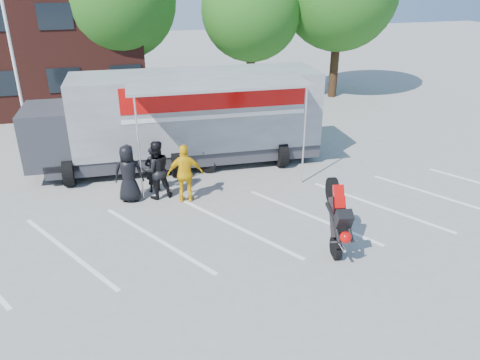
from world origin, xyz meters
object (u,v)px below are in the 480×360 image
flagpole (14,25)px  transporter_truck (187,164)px  spectator_leather_a (128,174)px  tree_mid (251,11)px  parked_motorcycle (191,173)px  spectator_leather_c (156,170)px  spectator_hivis (185,174)px  stunt_bike_rider (328,243)px  spectator_leather_b (153,169)px  tree_left (117,0)px

flagpole → transporter_truck: 8.58m
spectator_leather_a → tree_mid: bearing=-113.4°
tree_mid → parked_motorcycle: (-5.35, -9.61, -4.94)m
spectator_leather_c → spectator_hivis: size_ratio=1.02×
stunt_bike_rider → spectator_leather_a: spectator_leather_a is taller
flagpole → transporter_truck: size_ratio=0.71×
transporter_truck → spectator_hivis: (-0.58, -3.22, 0.98)m
spectator_leather_c → spectator_leather_b: bearing=-90.2°
tree_left → stunt_bike_rider: bearing=-75.1°
tree_mid → spectator_leather_b: (-6.87, -10.80, -4.13)m
parked_motorcycle → spectator_hivis: 2.54m
flagpole → stunt_bike_rider: flagpole is taller
parked_motorcycle → spectator_leather_b: spectator_leather_b is taller
transporter_truck → stunt_bike_rider: (2.78, -6.94, 0.00)m
flagpole → stunt_bike_rider: 14.59m
spectator_hivis → spectator_leather_b: bearing=-39.2°
tree_left → spectator_hivis: tree_left is taller
transporter_truck → spectator_leather_c: spectator_leather_c is taller
tree_left → spectator_leather_b: tree_left is taller
transporter_truck → spectator_leather_a: spectator_leather_a is taller
flagpole → spectator_leather_c: bearing=-55.0°
tree_left → tree_mid: 7.10m
spectator_leather_a → spectator_hivis: spectator_hivis is taller
tree_left → spectator_hivis: 13.71m
spectator_leather_a → transporter_truck: bearing=-120.6°
tree_left → spectator_leather_a: size_ratio=4.46×
spectator_leather_c → transporter_truck: bearing=-125.6°
flagpole → spectator_leather_c: flagpole is taller
flagpole → spectator_leather_a: 8.31m
transporter_truck → spectator_leather_c: (-1.45, -2.68, 1.00)m
tree_left → parked_motorcycle: 12.10m
stunt_bike_rider → spectator_leather_b: 6.48m
tree_mid → spectator_leather_c: bearing=-121.0°
tree_left → stunt_bike_rider: (4.42, -16.59, -5.57)m
tree_mid → parked_motorcycle: tree_mid is taller
tree_mid → transporter_truck: bearing=-121.8°
stunt_bike_rider → tree_mid: bearing=91.3°
flagpole → tree_mid: bearing=24.0°
spectator_leather_b → spectator_leather_c: 0.56m
tree_left → tree_mid: size_ratio=1.13×
flagpole → spectator_leather_b: flagpole is taller
tree_mid → spectator_leather_b: size_ratio=4.74×
tree_left → spectator_leather_b: size_ratio=5.33×
spectator_leather_c → flagpole: bearing=-62.1°
tree_left → stunt_bike_rider: 18.05m
flagpole → parked_motorcycle: size_ratio=4.18×
spectator_leather_b → tree_left: bearing=-112.2°
spectator_leather_c → spectator_leather_a: bearing=-8.3°
flagpole → stunt_bike_rider: size_ratio=3.64×
tree_left → spectator_leather_a: 13.16m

